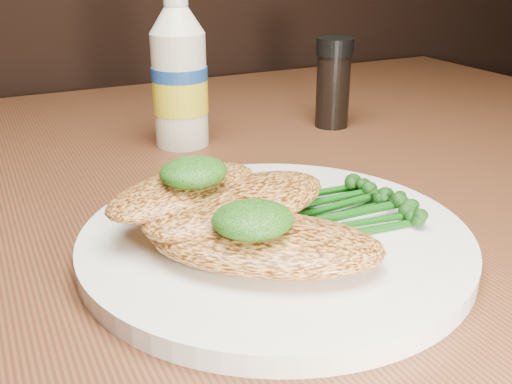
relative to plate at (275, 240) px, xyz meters
name	(u,v)px	position (x,y,z in m)	size (l,w,h in m)	color
plate	(275,240)	(0.00, 0.00, 0.00)	(0.29, 0.29, 0.02)	white
chicken_front	(265,243)	(-0.03, -0.04, 0.02)	(0.16, 0.09, 0.03)	#E19547
chicken_mid	(239,203)	(-0.02, 0.01, 0.03)	(0.16, 0.08, 0.02)	#E19547
chicken_back	(184,190)	(-0.06, 0.04, 0.03)	(0.13, 0.07, 0.02)	#E19547
pesto_front	(253,219)	(-0.04, -0.04, 0.04)	(0.05, 0.05, 0.02)	black
pesto_back	(193,172)	(-0.05, 0.03, 0.05)	(0.05, 0.05, 0.02)	black
broccolini_bundle	(333,205)	(0.05, 0.00, 0.02)	(0.14, 0.11, 0.02)	#124F11
mayo_bottle	(179,68)	(0.02, 0.27, 0.08)	(0.06, 0.06, 0.18)	white
pepper_grinder	(333,83)	(0.22, 0.26, 0.05)	(0.04, 0.04, 0.11)	black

